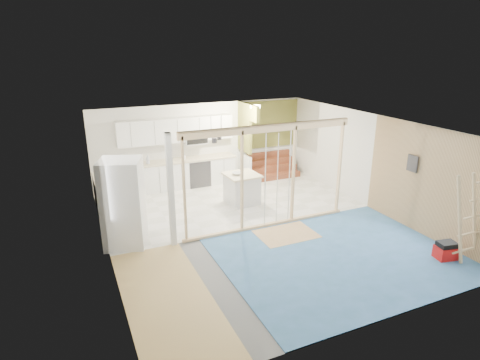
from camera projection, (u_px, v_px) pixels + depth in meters
name	position (u px, v px, depth m)	size (l,w,h in m)	color
room	(257.00, 179.00, 9.53)	(7.01, 8.01, 2.61)	slate
floor_overlays	(258.00, 227.00, 10.03)	(7.00, 8.00, 0.03)	white
stud_frame	(247.00, 168.00, 9.33)	(4.66, 0.14, 2.60)	#E2BE8A
base_cabinets	(160.00, 180.00, 12.09)	(4.45, 2.24, 0.93)	white
upper_cabinets	(178.00, 131.00, 12.35)	(3.60, 0.41, 0.85)	white
green_partition	(263.00, 150.00, 13.60)	(2.25, 1.51, 2.60)	olive
pot_rack	(216.00, 136.00, 10.83)	(0.52, 0.52, 0.72)	black
sheathing_panel	(433.00, 185.00, 9.15)	(0.02, 4.00, 2.60)	tan
electrical_panel	(413.00, 163.00, 9.53)	(0.04, 0.30, 0.40)	#39393E
ceiling_light	(255.00, 107.00, 12.28)	(0.32, 0.32, 0.08)	#FFEABF
fridge	(124.00, 204.00, 8.84)	(1.11, 1.08, 2.01)	white
island	(242.00, 189.00, 11.39)	(0.95, 0.95, 0.89)	silver
bowl	(237.00, 173.00, 11.20)	(0.28, 0.28, 0.07)	silver
soap_bottle_a	(148.00, 159.00, 12.03)	(0.11, 0.11, 0.29)	#B6BBCA
soap_bottle_b	(184.00, 156.00, 12.61)	(0.08, 0.08, 0.17)	silver
toolbox	(446.00, 251.00, 8.47)	(0.47, 0.39, 0.40)	#B61110
ladder	(469.00, 219.00, 8.09)	(1.04, 0.18, 1.94)	tan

